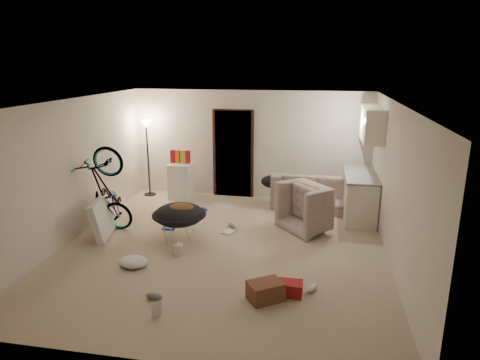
% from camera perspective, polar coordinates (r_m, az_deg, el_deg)
% --- Properties ---
extents(floor, '(5.50, 6.00, 0.02)m').
position_cam_1_polar(floor, '(7.54, -2.29, -9.04)').
color(floor, tan).
rests_on(floor, ground).
extents(ceiling, '(5.50, 6.00, 0.02)m').
position_cam_1_polar(ceiling, '(6.88, -2.52, 10.41)').
color(ceiling, white).
rests_on(ceiling, wall_back).
extents(wall_back, '(5.50, 0.02, 2.50)m').
position_cam_1_polar(wall_back, '(9.99, 1.41, 4.73)').
color(wall_back, silver).
rests_on(wall_back, floor).
extents(wall_front, '(5.50, 0.02, 2.50)m').
position_cam_1_polar(wall_front, '(4.40, -11.18, -10.02)').
color(wall_front, silver).
rests_on(wall_front, floor).
extents(wall_left, '(0.02, 6.00, 2.50)m').
position_cam_1_polar(wall_left, '(8.16, -21.68, 1.15)').
color(wall_left, silver).
rests_on(wall_left, floor).
extents(wall_right, '(0.02, 6.00, 2.50)m').
position_cam_1_polar(wall_right, '(7.05, 20.06, -0.84)').
color(wall_right, silver).
rests_on(wall_right, floor).
extents(doorway, '(0.85, 0.10, 2.04)m').
position_cam_1_polar(doorway, '(10.06, -0.89, 3.48)').
color(doorway, black).
rests_on(doorway, floor).
extents(door_trim, '(0.97, 0.04, 2.10)m').
position_cam_1_polar(door_trim, '(10.04, -0.92, 3.45)').
color(door_trim, black).
rests_on(door_trim, floor).
extents(floor_lamp, '(0.28, 0.28, 1.81)m').
position_cam_1_polar(floor_lamp, '(10.29, -12.29, 5.02)').
color(floor_lamp, black).
rests_on(floor_lamp, floor).
extents(kitchen_counter, '(0.60, 1.50, 0.88)m').
position_cam_1_polar(kitchen_counter, '(9.13, 15.60, -2.13)').
color(kitchen_counter, silver).
rests_on(kitchen_counter, floor).
extents(counter_top, '(0.64, 1.54, 0.04)m').
position_cam_1_polar(counter_top, '(9.01, 15.81, 0.66)').
color(counter_top, gray).
rests_on(counter_top, kitchen_counter).
extents(kitchen_uppers, '(0.38, 1.40, 0.65)m').
position_cam_1_polar(kitchen_uppers, '(8.82, 17.15, 7.22)').
color(kitchen_uppers, silver).
rests_on(kitchen_uppers, wall_right).
extents(sofa, '(1.96, 0.80, 0.57)m').
position_cam_1_polar(sofa, '(9.56, 10.13, -1.98)').
color(sofa, '#3F473E').
rests_on(sofa, floor).
extents(armchair, '(1.34, 1.36, 0.66)m').
position_cam_1_polar(armchair, '(8.42, 10.29, -4.07)').
color(armchair, '#3F473E').
rests_on(armchair, floor).
extents(bicycle, '(1.72, 0.78, 0.98)m').
position_cam_1_polar(bicycle, '(8.44, -17.26, -3.68)').
color(bicycle, black).
rests_on(bicycle, floor).
extents(book_asset, '(0.25, 0.23, 0.02)m').
position_cam_1_polar(book_asset, '(5.76, -11.61, -17.57)').
color(book_asset, maroon).
rests_on(book_asset, floor).
extents(mini_fridge, '(0.50, 0.50, 0.83)m').
position_cam_1_polar(mini_fridge, '(10.11, -7.91, -0.13)').
color(mini_fridge, white).
rests_on(mini_fridge, floor).
extents(snack_box_0, '(0.11, 0.08, 0.30)m').
position_cam_1_polar(snack_box_0, '(10.02, -8.96, 3.13)').
color(snack_box_0, maroon).
rests_on(snack_box_0, mini_fridge).
extents(snack_box_1, '(0.12, 0.10, 0.30)m').
position_cam_1_polar(snack_box_1, '(9.98, -8.30, 3.11)').
color(snack_box_1, '#C25F18').
rests_on(snack_box_1, mini_fridge).
extents(snack_box_2, '(0.12, 0.10, 0.30)m').
position_cam_1_polar(snack_box_2, '(9.95, -7.65, 3.08)').
color(snack_box_2, gold).
rests_on(snack_box_2, mini_fridge).
extents(snack_box_3, '(0.11, 0.09, 0.30)m').
position_cam_1_polar(snack_box_3, '(9.91, -6.99, 3.06)').
color(snack_box_3, maroon).
rests_on(snack_box_3, mini_fridge).
extents(saucer_chair, '(0.96, 0.96, 0.68)m').
position_cam_1_polar(saucer_chair, '(7.73, -8.09, -5.20)').
color(saucer_chair, silver).
rests_on(saucer_chair, floor).
extents(hoodie, '(0.57, 0.51, 0.22)m').
position_cam_1_polar(hoodie, '(7.62, -7.86, -3.90)').
color(hoodie, '#54331D').
rests_on(hoodie, saucer_chair).
extents(sofa_drape, '(0.59, 0.49, 0.28)m').
position_cam_1_polar(sofa_drape, '(9.53, 4.49, -0.22)').
color(sofa_drape, black).
rests_on(sofa_drape, sofa).
extents(tv_box, '(0.47, 1.09, 0.71)m').
position_cam_1_polar(tv_box, '(8.34, -17.70, -4.66)').
color(tv_box, silver).
rests_on(tv_box, floor).
extents(drink_case_a, '(0.56, 0.52, 0.26)m').
position_cam_1_polar(drink_case_a, '(5.98, 3.42, -14.56)').
color(drink_case_a, brown).
rests_on(drink_case_a, floor).
extents(drink_case_b, '(0.34, 0.26, 0.19)m').
position_cam_1_polar(drink_case_b, '(6.13, 6.70, -14.17)').
color(drink_case_b, maroon).
rests_on(drink_case_b, floor).
extents(juicer, '(0.17, 0.17, 0.25)m').
position_cam_1_polar(juicer, '(7.31, -8.24, -9.06)').
color(juicer, silver).
rests_on(juicer, floor).
extents(newspaper, '(0.67, 0.69, 0.01)m').
position_cam_1_polar(newspaper, '(9.55, -2.09, -3.54)').
color(newspaper, '#B7B2A9').
rests_on(newspaper, floor).
extents(book_blue, '(0.25, 0.34, 0.03)m').
position_cam_1_polar(book_blue, '(8.49, -9.32, -6.14)').
color(book_blue, '#2B389E').
rests_on(book_blue, floor).
extents(book_white, '(0.29, 0.32, 0.02)m').
position_cam_1_polar(book_white, '(8.14, -1.51, -6.92)').
color(book_white, silver).
rests_on(book_white, floor).
extents(shoe_0, '(0.31, 0.15, 0.11)m').
position_cam_1_polar(shoe_0, '(9.23, -5.24, -3.94)').
color(shoe_0, '#2B389E').
rests_on(shoe_0, floor).
extents(shoe_1, '(0.22, 0.25, 0.09)m').
position_cam_1_polar(shoe_1, '(8.35, -1.12, -6.10)').
color(shoe_1, slate).
rests_on(shoe_1, floor).
extents(shoe_3, '(0.26, 0.13, 0.09)m').
position_cam_1_polar(shoe_3, '(6.13, -11.38, -14.94)').
color(shoe_3, slate).
rests_on(shoe_3, floor).
extents(shoe_4, '(0.20, 0.26, 0.09)m').
position_cam_1_polar(shoe_4, '(6.29, 9.55, -14.01)').
color(shoe_4, white).
rests_on(shoe_4, floor).
extents(clothes_lump_a, '(0.58, 0.51, 0.17)m').
position_cam_1_polar(clothes_lump_a, '(8.86, -8.40, -4.69)').
color(clothes_lump_a, black).
rests_on(clothes_lump_a, floor).
extents(clothes_lump_c, '(0.53, 0.49, 0.14)m').
position_cam_1_polar(clothes_lump_c, '(7.07, -13.97, -10.54)').
color(clothes_lump_c, silver).
rests_on(clothes_lump_c, floor).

